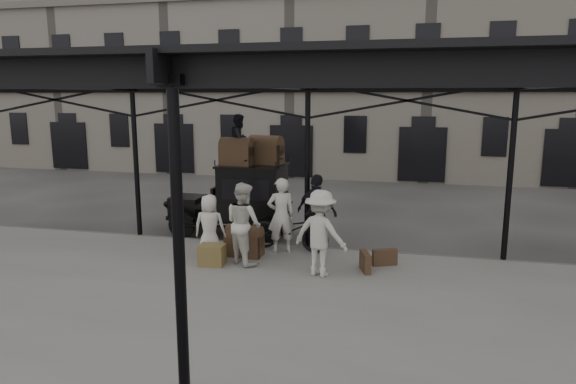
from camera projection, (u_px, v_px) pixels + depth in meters
name	position (u px, v px, depth m)	size (l,w,h in m)	color
ground	(290.00, 276.00, 12.04)	(120.00, 120.00, 0.00)	#383533
platform	(267.00, 307.00, 10.12)	(28.00, 8.00, 0.15)	slate
canopy	(269.00, 73.00, 9.54)	(22.50, 9.00, 4.74)	black
building_frontage	(365.00, 43.00, 27.95)	(64.00, 8.00, 14.00)	slate
taxi	(243.00, 196.00, 15.32)	(3.65, 1.55, 2.18)	black
porter_left	(281.00, 215.00, 13.23)	(0.72, 0.47, 1.96)	beige
porter_midleft	(244.00, 223.00, 12.36)	(0.97, 0.75, 1.99)	beige
porter_centre	(210.00, 226.00, 12.80)	(0.79, 0.52, 1.62)	beige
porter_official	(317.00, 212.00, 13.48)	(1.18, 0.49, 2.01)	black
porter_right	(320.00, 233.00, 11.51)	(1.27, 0.73, 1.97)	beige
bicycle	(289.00, 229.00, 13.46)	(0.75, 2.15, 1.13)	black
porter_roof	(240.00, 139.00, 14.92)	(0.71, 0.55, 1.46)	black
steamer_trunk_roof_near	(237.00, 154.00, 14.86)	(0.92, 0.56, 0.67)	#483321
steamer_trunk_roof_far	(266.00, 152.00, 15.12)	(0.96, 0.59, 0.70)	#483321
steamer_trunk_platform	(244.00, 243.00, 13.05)	(0.91, 0.55, 0.66)	#483321
wicker_hamper	(212.00, 255.00, 12.34)	(0.60, 0.45, 0.50)	brown
suitcase_upright	(365.00, 262.00, 11.90)	(0.15, 0.60, 0.45)	#483321
suitcase_flat	(385.00, 257.00, 12.31)	(0.60, 0.15, 0.40)	#483321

